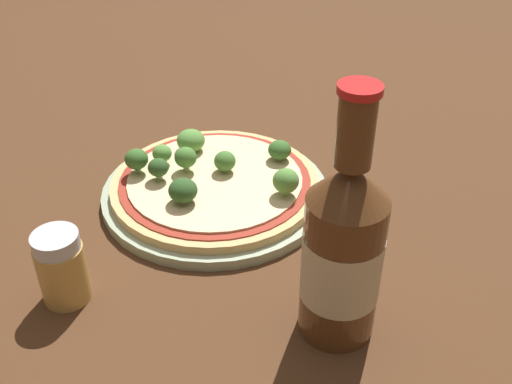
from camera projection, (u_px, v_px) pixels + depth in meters
ground_plane at (223, 200)px, 0.69m from camera, size 3.00×3.00×0.00m
plate at (215, 192)px, 0.69m from camera, size 0.26×0.26×0.01m
pizza at (215, 183)px, 0.68m from camera, size 0.24×0.24×0.01m
broccoli_floret_0 at (191, 140)px, 0.72m from camera, size 0.03×0.03×0.03m
broccoli_floret_1 at (158, 168)px, 0.66m from camera, size 0.02×0.02×0.03m
broccoli_floret_2 at (286, 181)px, 0.64m from camera, size 0.03×0.03×0.03m
broccoli_floret_3 at (183, 190)px, 0.63m from camera, size 0.03×0.03×0.03m
broccoli_floret_4 at (136, 159)px, 0.68m from camera, size 0.03×0.03×0.03m
broccoli_floret_5 at (280, 150)px, 0.70m from camera, size 0.03×0.03×0.02m
broccoli_floret_6 at (225, 161)px, 0.68m from camera, size 0.02×0.02×0.03m
broccoli_floret_7 at (162, 154)px, 0.69m from camera, size 0.02×0.02×0.02m
broccoli_floret_8 at (186, 158)px, 0.68m from camera, size 0.03×0.03×0.03m
beer_bottle at (343, 251)px, 0.48m from camera, size 0.07×0.07×0.23m
pepper_shaker at (62, 267)px, 0.54m from camera, size 0.04×0.04×0.07m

